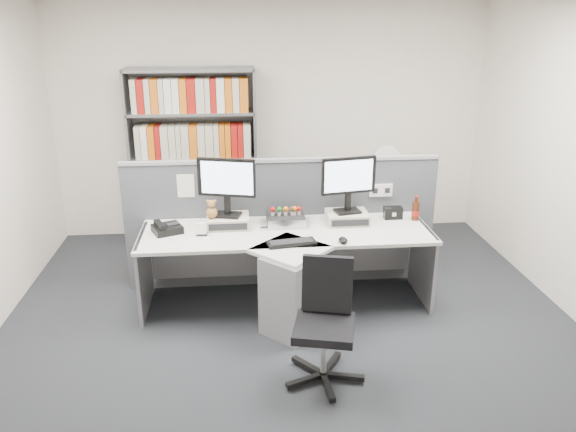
{
  "coord_description": "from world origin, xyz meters",
  "views": [
    {
      "loc": [
        -0.42,
        -3.88,
        2.56
      ],
      "look_at": [
        0.0,
        0.65,
        0.92
      ],
      "focal_mm": 35.36,
      "sensor_mm": 36.0,
      "label": 1
    }
  ],
  "objects": [
    {
      "name": "figurines",
      "position": [
        0.02,
        0.98,
        0.86
      ],
      "size": [
        0.29,
        0.05,
        0.09
      ],
      "color": "beige",
      "rests_on": "desktop_pc"
    },
    {
      "name": "keyboard",
      "position": [
        0.02,
        0.5,
        0.73
      ],
      "size": [
        0.43,
        0.22,
        0.03
      ],
      "color": "black",
      "rests_on": "desk"
    },
    {
      "name": "monitor_right",
      "position": [
        0.58,
        0.98,
        1.13
      ],
      "size": [
        0.51,
        0.2,
        0.52
      ],
      "color": "black",
      "rests_on": "monitor_riser_right"
    },
    {
      "name": "room_shell",
      "position": [
        0.0,
        0.0,
        1.79
      ],
      "size": [
        5.04,
        5.54,
        2.72
      ],
      "color": "white",
      "rests_on": "ground"
    },
    {
      "name": "monitor_riser_left",
      "position": [
        -0.52,
        0.98,
        0.77
      ],
      "size": [
        0.38,
        0.31,
        0.1
      ],
      "color": "beige",
      "rests_on": "desk"
    },
    {
      "name": "office_chair",
      "position": [
        0.18,
        -0.32,
        0.48
      ],
      "size": [
        0.59,
        0.58,
        0.89
      ],
      "color": "silver",
      "rests_on": "ground"
    },
    {
      "name": "mouse",
      "position": [
        0.45,
        0.49,
        0.74
      ],
      "size": [
        0.08,
        0.12,
        0.05
      ],
      "primitive_type": "ellipsoid",
      "color": "black",
      "rests_on": "desk"
    },
    {
      "name": "speaker",
      "position": [
        1.03,
        1.05,
        0.78
      ],
      "size": [
        0.17,
        0.09,
        0.11
      ],
      "primitive_type": "cube",
      "color": "black",
      "rests_on": "desk"
    },
    {
      "name": "cola_bottle",
      "position": [
        1.23,
        0.99,
        0.81
      ],
      "size": [
        0.07,
        0.07,
        0.24
      ],
      "color": "#3F190A",
      "rests_on": "desk"
    },
    {
      "name": "ground",
      "position": [
        0.0,
        0.0,
        0.0
      ],
      "size": [
        5.5,
        5.5,
        0.0
      ],
      "primitive_type": "plane",
      "color": "#2D3035",
      "rests_on": "ground"
    },
    {
      "name": "desk_fan",
      "position": [
        1.2,
        1.99,
        1.02
      ],
      "size": [
        0.3,
        0.18,
        0.51
      ],
      "color": "white",
      "rests_on": "filing_cabinet"
    },
    {
      "name": "desk_phone",
      "position": [
        -1.06,
        0.87,
        0.76
      ],
      "size": [
        0.31,
        0.29,
        0.1
      ],
      "color": "black",
      "rests_on": "desk"
    },
    {
      "name": "desktop_pc",
      "position": [
        0.01,
        0.99,
        0.77
      ],
      "size": [
        0.34,
        0.31,
        0.09
      ],
      "color": "black",
      "rests_on": "desk"
    },
    {
      "name": "desk",
      "position": [
        0.0,
        0.6,
        0.46
      ],
      "size": [
        2.6,
        1.2,
        0.72
      ],
      "color": "silver",
      "rests_on": "ground"
    },
    {
      "name": "monitor_left",
      "position": [
        -0.52,
        0.98,
        1.14
      ],
      "size": [
        0.52,
        0.22,
        0.53
      ],
      "color": "black",
      "rests_on": "monitor_riser_left"
    },
    {
      "name": "plush_toy",
      "position": [
        -0.66,
        0.93,
        0.89
      ],
      "size": [
        0.1,
        0.1,
        0.17
      ],
      "color": "#9D6B34",
      "rests_on": "monitor_riser_left"
    },
    {
      "name": "monitor_riser_right",
      "position": [
        0.58,
        0.98,
        0.77
      ],
      "size": [
        0.38,
        0.31,
        0.1
      ],
      "color": "beige",
      "rests_on": "desk"
    },
    {
      "name": "partition",
      "position": [
        0.0,
        1.25,
        0.65
      ],
      "size": [
        3.0,
        0.08,
        1.27
      ],
      "color": "#4C4F56",
      "rests_on": "ground"
    },
    {
      "name": "shelving_unit",
      "position": [
        -0.9,
        2.44,
        0.98
      ],
      "size": [
        1.41,
        0.4,
        2.0
      ],
      "color": "slate",
      "rests_on": "ground"
    },
    {
      "name": "desk_calendar",
      "position": [
        -0.75,
        0.78,
        0.77
      ],
      "size": [
        0.09,
        0.07,
        0.11
      ],
      "color": "black",
      "rests_on": "desk"
    },
    {
      "name": "filing_cabinet",
      "position": [
        1.2,
        1.99,
        0.35
      ],
      "size": [
        0.45,
        0.61,
        0.7
      ],
      "color": "slate",
      "rests_on": "ground"
    }
  ]
}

